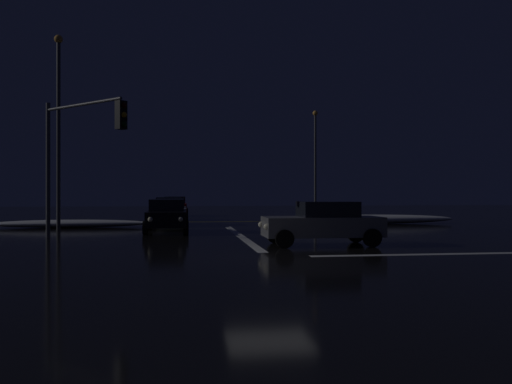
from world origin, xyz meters
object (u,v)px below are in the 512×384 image
sedan_black (167,215)px  streetlamp_right_far (315,155)px  traffic_signal_nw (79,140)px  sedan_silver (170,211)px  sedan_red (175,206)px  streetlamp_left_near (59,118)px  sedan_green (169,208)px  sedan_gray_crossing (323,223)px

sedan_black → streetlamp_right_far: bearing=57.5°
sedan_black → traffic_signal_nw: size_ratio=0.76×
sedan_silver → traffic_signal_nw: traffic_signal_nw is taller
sedan_red → streetlamp_right_far: size_ratio=0.49×
sedan_silver → streetlamp_left_near: 7.97m
sedan_black → sedan_green: size_ratio=1.00×
sedan_green → traffic_signal_nw: 16.22m
sedan_silver → traffic_signal_nw: 10.57m
sedan_red → traffic_signal_nw: bearing=-99.4°
streetlamp_left_near → traffic_signal_nw: bearing=-71.8°
sedan_silver → streetlamp_left_near: (-5.63, -2.78, 4.91)m
traffic_signal_nw → streetlamp_left_near: bearing=108.2°
sedan_silver → traffic_signal_nw: size_ratio=0.76×
sedan_gray_crossing → sedan_black: bearing=128.7°
sedan_red → sedan_silver: bearing=-90.7°
sedan_silver → sedan_red: 12.00m
sedan_green → streetlamp_right_far: size_ratio=0.49×
sedan_black → streetlamp_left_near: size_ratio=0.43×
sedan_green → streetlamp_left_near: bearing=-121.3°
traffic_signal_nw → sedan_silver: bearing=70.2°
streetlamp_right_far → sedan_red: bearing=-174.1°
sedan_red → traffic_signal_nw: 22.02m
streetlamp_right_far → streetlamp_left_near: size_ratio=0.89×
sedan_green → sedan_gray_crossing: (5.91, -18.89, 0.00)m
sedan_black → sedan_silver: bearing=89.4°
sedan_silver → sedan_gray_crossing: bearing=-66.1°
sedan_green → traffic_signal_nw: bearing=-101.6°
sedan_red → streetlamp_left_near: bearing=-111.4°
sedan_red → sedan_black: bearing=-90.7°
sedan_red → streetlamp_left_near: streetlamp_left_near is taller
sedan_gray_crossing → sedan_green: bearing=107.4°
sedan_red → traffic_signal_nw: (-3.58, -21.49, 3.16)m
streetlamp_right_far → streetlamp_left_near: (-17.61, -16.00, 0.58)m
sedan_green → sedan_silver: bearing=-87.8°
traffic_signal_nw → sedan_green: bearing=78.4°
traffic_signal_nw → streetlamp_left_near: 7.28m
sedan_black → traffic_signal_nw: bearing=-131.2°
sedan_silver → streetlamp_right_far: 18.36m
sedan_gray_crossing → streetlamp_right_far: 27.12m
sedan_gray_crossing → streetlamp_left_near: bearing=138.5°
traffic_signal_nw → streetlamp_right_far: streetlamp_right_far is taller
sedan_black → sedan_green: bearing=90.8°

